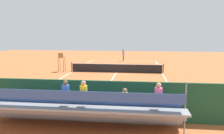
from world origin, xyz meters
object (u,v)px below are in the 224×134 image
at_px(courtside_bench, 132,105).
at_px(equipment_bag, 99,112).
at_px(tennis_racket, 120,61).
at_px(tennis_ball_near, 116,61).
at_px(bleacher_stand, 82,109).
at_px(umpire_chair, 61,60).
at_px(tennis_net, 116,68).
at_px(tennis_player, 123,54).

xyz_separation_m(courtside_bench, equipment_bag, (1.73, 0.13, -0.38)).
bearing_deg(equipment_bag, tennis_racket, -87.70).
bearing_deg(courtside_bench, tennis_racket, -83.62).
distance_m(tennis_racket, tennis_ball_near, 1.33).
bearing_deg(bleacher_stand, courtside_bench, -135.77).
relative_size(bleacher_stand, umpire_chair, 4.23).
relative_size(tennis_net, umpire_chair, 4.81).
bearing_deg(tennis_ball_near, umpire_chair, 62.76).
distance_m(bleacher_stand, equipment_bag, 2.17).
height_order(bleacher_stand, tennis_racket, bleacher_stand).
relative_size(bleacher_stand, equipment_bag, 10.07).
bearing_deg(tennis_racket, equipment_bag, 92.30).
height_order(tennis_player, tennis_racket, tennis_player).
xyz_separation_m(tennis_net, umpire_chair, (6.20, 0.23, 0.81)).
bearing_deg(courtside_bench, equipment_bag, 4.25).
relative_size(courtside_bench, tennis_player, 0.93).
distance_m(tennis_net, bleacher_stand, 15.38).
bearing_deg(tennis_net, tennis_player, -89.89).
bearing_deg(tennis_net, tennis_racket, -87.37).
xyz_separation_m(bleacher_stand, umpire_chair, (6.24, -15.14, 0.35)).
height_order(courtside_bench, tennis_player, tennis_player).
height_order(bleacher_stand, courtside_bench, bleacher_stand).
relative_size(equipment_bag, tennis_racket, 1.54).
distance_m(equipment_bag, tennis_racket, 24.31).
height_order(bleacher_stand, tennis_player, bleacher_stand).
distance_m(tennis_player, tennis_ball_near, 1.78).
height_order(umpire_chair, tennis_player, umpire_chair).
relative_size(umpire_chair, courtside_bench, 1.19).
xyz_separation_m(bleacher_stand, tennis_player, (0.06, -26.10, 0.06)).
bearing_deg(equipment_bag, tennis_net, -87.97).
distance_m(umpire_chair, tennis_player, 12.58).
height_order(tennis_net, umpire_chair, umpire_chair).
xyz_separation_m(tennis_net, equipment_bag, (-0.47, 13.40, -0.32)).
xyz_separation_m(equipment_bag, tennis_ball_near, (1.56, -23.10, -0.15)).
bearing_deg(tennis_racket, tennis_net, 92.63).
bearing_deg(equipment_bag, tennis_ball_near, -86.13).
relative_size(umpire_chair, tennis_player, 1.11).
height_order(bleacher_stand, tennis_ball_near, bleacher_stand).
height_order(umpire_chair, equipment_bag, umpire_chair).
distance_m(tennis_net, tennis_player, 10.74).
distance_m(courtside_bench, tennis_ball_near, 23.21).
distance_m(tennis_player, tennis_racket, 1.12).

